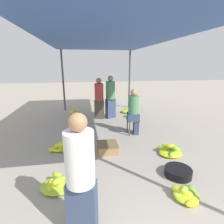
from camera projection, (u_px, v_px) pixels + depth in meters
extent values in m
cylinder|color=#4C4C51|center=(63.00, 81.00, 7.70)|extent=(0.08, 0.08, 2.66)
cylinder|color=#4C4C51|center=(130.00, 80.00, 8.18)|extent=(0.08, 0.08, 2.66)
cube|color=#33569E|center=(107.00, 38.00, 4.43)|extent=(3.42, 7.04, 0.04)
cube|color=#384766|center=(82.00, 208.00, 2.10)|extent=(0.38, 0.28, 0.72)
cylinder|color=white|center=(80.00, 158.00, 1.92)|extent=(0.41, 0.41, 0.63)
sphere|color=#9E704C|center=(78.00, 122.00, 1.81)|extent=(0.20, 0.20, 0.20)
cube|color=#4C4C4C|center=(133.00, 120.00, 5.18)|extent=(0.34, 0.34, 0.04)
cylinder|color=#4C4C4C|center=(130.00, 129.00, 5.09)|extent=(0.04, 0.04, 0.42)
cylinder|color=#4C4C4C|center=(139.00, 128.00, 5.14)|extent=(0.04, 0.04, 0.42)
cylinder|color=#4C4C4C|center=(127.00, 126.00, 5.35)|extent=(0.04, 0.04, 0.42)
cylinder|color=#4C4C4C|center=(136.00, 125.00, 5.40)|extent=(0.04, 0.04, 0.42)
cube|color=#384766|center=(136.00, 126.00, 5.27)|extent=(0.18, 0.32, 0.46)
cube|color=#384766|center=(133.00, 116.00, 5.15)|extent=(0.38, 0.38, 0.18)
cylinder|color=#4C8C59|center=(134.00, 105.00, 5.06)|extent=(0.34, 0.34, 0.52)
sphere|color=tan|center=(134.00, 92.00, 4.97)|extent=(0.20, 0.20, 0.20)
cylinder|color=black|center=(178.00, 172.00, 3.29)|extent=(0.50, 0.50, 0.15)
ellipsoid|color=#CDD627|center=(60.00, 183.00, 2.95)|extent=(0.17, 0.29, 0.10)
ellipsoid|color=yellow|center=(51.00, 184.00, 2.91)|extent=(0.13, 0.33, 0.10)
ellipsoid|color=#A0C42F|center=(59.00, 181.00, 2.91)|extent=(0.28, 0.27, 0.13)
ellipsoid|color=#AAC82E|center=(57.00, 176.00, 3.01)|extent=(0.24, 0.24, 0.14)
ellipsoid|color=#9FC430|center=(59.00, 185.00, 2.97)|extent=(0.60, 0.52, 0.10)
ellipsoid|color=#81B835|center=(62.00, 145.00, 4.38)|extent=(0.24, 0.26, 0.15)
ellipsoid|color=yellow|center=(61.00, 144.00, 4.20)|extent=(0.33, 0.31, 0.13)
ellipsoid|color=#ADCA2D|center=(64.00, 150.00, 4.16)|extent=(0.25, 0.31, 0.10)
ellipsoid|color=#C3D229|center=(62.00, 148.00, 4.19)|extent=(0.21, 0.33, 0.12)
ellipsoid|color=yellow|center=(53.00, 149.00, 4.22)|extent=(0.27, 0.30, 0.10)
ellipsoid|color=#89BB34|center=(59.00, 147.00, 4.25)|extent=(0.33, 0.31, 0.10)
ellipsoid|color=yellow|center=(61.00, 148.00, 4.28)|extent=(0.43, 0.38, 0.10)
ellipsoid|color=#81B835|center=(76.00, 112.00, 7.31)|extent=(0.32, 0.26, 0.12)
ellipsoid|color=yellow|center=(74.00, 112.00, 7.30)|extent=(0.25, 0.23, 0.10)
ellipsoid|color=yellow|center=(78.00, 112.00, 7.38)|extent=(0.25, 0.22, 0.13)
ellipsoid|color=#B6CD2B|center=(72.00, 112.00, 7.43)|extent=(0.29, 0.34, 0.11)
ellipsoid|color=#BDD02A|center=(74.00, 114.00, 7.21)|extent=(0.27, 0.18, 0.10)
ellipsoid|color=#A4C62F|center=(74.00, 110.00, 7.27)|extent=(0.17, 0.24, 0.11)
ellipsoid|color=#9CC330|center=(75.00, 113.00, 7.20)|extent=(0.23, 0.28, 0.14)
ellipsoid|color=#98C131|center=(74.00, 113.00, 7.35)|extent=(0.38, 0.33, 0.10)
ellipsoid|color=#C2D229|center=(78.00, 129.00, 5.50)|extent=(0.22, 0.24, 0.12)
ellipsoid|color=#ABC92E|center=(79.00, 126.00, 5.50)|extent=(0.17, 0.31, 0.11)
ellipsoid|color=yellow|center=(78.00, 129.00, 5.53)|extent=(0.33, 0.28, 0.11)
ellipsoid|color=#85BA34|center=(81.00, 129.00, 5.39)|extent=(0.24, 0.16, 0.15)
ellipsoid|color=#BCCF2B|center=(78.00, 129.00, 5.46)|extent=(0.29, 0.22, 0.13)
ellipsoid|color=yellow|center=(78.00, 129.00, 5.38)|extent=(0.18, 0.27, 0.11)
ellipsoid|color=#B0CB2D|center=(73.00, 128.00, 5.53)|extent=(0.24, 0.22, 0.15)
ellipsoid|color=#C3D229|center=(79.00, 130.00, 5.49)|extent=(0.45, 0.40, 0.10)
ellipsoid|color=yellow|center=(186.00, 196.00, 2.68)|extent=(0.28, 0.26, 0.10)
ellipsoid|color=#AAC82E|center=(180.00, 193.00, 2.75)|extent=(0.31, 0.24, 0.10)
ellipsoid|color=yellow|center=(182.00, 191.00, 2.73)|extent=(0.32, 0.34, 0.12)
ellipsoid|color=#77B437|center=(191.00, 191.00, 2.80)|extent=(0.24, 0.29, 0.12)
ellipsoid|color=yellow|center=(192.00, 203.00, 2.56)|extent=(0.22, 0.11, 0.12)
ellipsoid|color=#9BC230|center=(184.00, 189.00, 2.71)|extent=(0.22, 0.20, 0.09)
ellipsoid|color=#B3CC2C|center=(186.00, 196.00, 2.71)|extent=(0.39, 0.34, 0.10)
ellipsoid|color=#ADC92D|center=(128.00, 109.00, 7.56)|extent=(0.34, 0.17, 0.10)
ellipsoid|color=#74B337|center=(128.00, 111.00, 7.58)|extent=(0.15, 0.34, 0.14)
ellipsoid|color=#BDD02A|center=(125.00, 111.00, 7.50)|extent=(0.33, 0.14, 0.13)
ellipsoid|color=yellow|center=(128.00, 110.00, 7.81)|extent=(0.30, 0.27, 0.15)
ellipsoid|color=#A7C72E|center=(128.00, 110.00, 7.77)|extent=(0.22, 0.24, 0.10)
ellipsoid|color=#7FB735|center=(127.00, 111.00, 7.62)|extent=(0.53, 0.46, 0.10)
ellipsoid|color=#B2CB2C|center=(130.00, 114.00, 6.91)|extent=(0.24, 0.16, 0.14)
ellipsoid|color=#85B934|center=(133.00, 114.00, 7.00)|extent=(0.25, 0.26, 0.13)
ellipsoid|color=#81B835|center=(127.00, 116.00, 6.93)|extent=(0.23, 0.18, 0.12)
ellipsoid|color=#A7C72E|center=(132.00, 113.00, 6.86)|extent=(0.22, 0.35, 0.15)
ellipsoid|color=yellow|center=(135.00, 115.00, 7.05)|extent=(0.14, 0.26, 0.15)
ellipsoid|color=#7FB735|center=(133.00, 115.00, 6.91)|extent=(0.26, 0.25, 0.13)
ellipsoid|color=#BCD02A|center=(129.00, 114.00, 6.97)|extent=(0.24, 0.19, 0.11)
ellipsoid|color=#90BE32|center=(132.00, 116.00, 6.94)|extent=(0.44, 0.38, 0.10)
ellipsoid|color=#86BA34|center=(165.00, 148.00, 4.13)|extent=(0.35, 0.27, 0.12)
ellipsoid|color=#79B536|center=(177.00, 150.00, 4.05)|extent=(0.29, 0.18, 0.13)
ellipsoid|color=#7FB735|center=(172.00, 154.00, 3.93)|extent=(0.27, 0.28, 0.12)
ellipsoid|color=#CED727|center=(171.00, 146.00, 4.00)|extent=(0.26, 0.20, 0.11)
ellipsoid|color=yellow|center=(167.00, 146.00, 4.16)|extent=(0.29, 0.29, 0.13)
ellipsoid|color=#AAC82E|center=(174.00, 147.00, 3.99)|extent=(0.17, 0.30, 0.11)
ellipsoid|color=#C3D229|center=(175.00, 150.00, 4.16)|extent=(0.30, 0.30, 0.13)
ellipsoid|color=yellow|center=(170.00, 153.00, 4.05)|extent=(0.52, 0.46, 0.10)
cube|color=#9E7A4C|center=(107.00, 148.00, 4.18)|extent=(0.46, 0.46, 0.19)
cube|color=brown|center=(107.00, 144.00, 4.15)|extent=(0.48, 0.48, 0.02)
cube|color=#384766|center=(111.00, 108.00, 6.78)|extent=(0.41, 0.33, 0.76)
cylinder|color=#4C8C59|center=(110.00, 90.00, 6.60)|extent=(0.46, 0.46, 0.66)
sphere|color=tan|center=(110.00, 79.00, 6.48)|extent=(0.21, 0.21, 0.21)
cube|color=#4C4238|center=(99.00, 109.00, 6.69)|extent=(0.38, 0.27, 0.72)
cylinder|color=#BF3833|center=(99.00, 92.00, 6.52)|extent=(0.40, 0.40, 0.63)
sphere|color=#9E704C|center=(99.00, 81.00, 6.41)|extent=(0.20, 0.20, 0.20)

